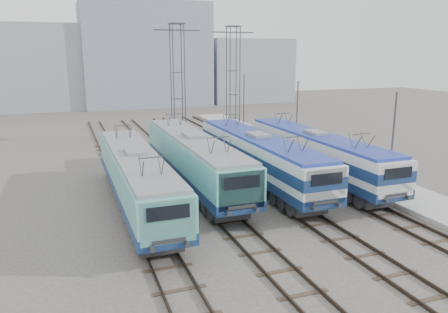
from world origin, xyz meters
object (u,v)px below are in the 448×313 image
(locomotive_center_left, at_px, (194,157))
(mast_rear, at_px, (244,106))
(mast_front, at_px, (392,148))
(locomotive_far_right, at_px, (316,152))
(catenary_tower_east, at_px, (233,79))
(catenary_tower_west, at_px, (178,82))
(mast_mid, at_px, (297,121))
(locomotive_far_left, at_px, (137,176))
(locomotive_center_right, at_px, (259,155))

(locomotive_center_left, bearing_deg, mast_rear, 57.37)
(locomotive_center_left, bearing_deg, mast_front, -33.03)
(locomotive_far_right, bearing_deg, catenary_tower_east, 90.88)
(catenary_tower_west, bearing_deg, mast_front, -66.73)
(mast_mid, bearing_deg, locomotive_far_left, -152.36)
(locomotive_far_left, relative_size, mast_mid, 2.44)
(locomotive_far_left, relative_size, catenary_tower_west, 1.43)
(locomotive_far_left, xyz_separation_m, mast_mid, (15.35, 8.04, 1.36))
(locomotive_center_left, relative_size, locomotive_center_right, 1.02)
(locomotive_far_left, xyz_separation_m, mast_rear, (15.35, 20.04, 1.36))
(locomotive_far_right, xyz_separation_m, catenary_tower_east, (-0.25, 16.29, 4.43))
(locomotive_center_right, height_order, catenary_tower_east, catenary_tower_east)
(catenary_tower_west, bearing_deg, mast_mid, -42.93)
(catenary_tower_west, height_order, mast_mid, catenary_tower_west)
(locomotive_center_left, bearing_deg, catenary_tower_west, 80.14)
(mast_rear, bearing_deg, catenary_tower_east, -136.40)
(catenary_tower_east, bearing_deg, mast_rear, 43.60)
(locomotive_center_left, xyz_separation_m, mast_front, (10.85, -7.05, 1.27))
(locomotive_center_left, relative_size, mast_front, 2.55)
(locomotive_far_left, distance_m, mast_mid, 17.38)
(locomotive_center_right, relative_size, catenary_tower_west, 1.46)
(catenary_tower_west, bearing_deg, mast_rear, 24.94)
(locomotive_center_right, height_order, locomotive_far_right, locomotive_center_right)
(mast_front, bearing_deg, mast_mid, 90.00)
(catenary_tower_west, xyz_separation_m, mast_front, (8.60, -20.00, -3.14))
(catenary_tower_east, bearing_deg, locomotive_far_right, -89.12)
(locomotive_center_left, distance_m, mast_mid, 11.99)
(locomotive_center_right, bearing_deg, locomotive_far_right, -4.61)
(catenary_tower_east, distance_m, mast_front, 22.32)
(catenary_tower_east, bearing_deg, locomotive_center_left, -120.35)
(locomotive_far_left, xyz_separation_m, mast_front, (15.35, -3.96, 1.36))
(mast_rear, bearing_deg, locomotive_center_left, -122.63)
(locomotive_center_left, distance_m, mast_front, 13.00)
(locomotive_far_left, bearing_deg, locomotive_center_left, 34.50)
(locomotive_far_right, height_order, catenary_tower_west, catenary_tower_west)
(mast_mid, bearing_deg, locomotive_center_left, -155.50)
(locomotive_center_left, distance_m, catenary_tower_west, 13.86)
(locomotive_far_right, distance_m, catenary_tower_west, 16.42)
(locomotive_center_right, relative_size, locomotive_far_right, 1.01)
(mast_front, relative_size, mast_rear, 1.00)
(locomotive_center_right, xyz_separation_m, mast_rear, (6.35, 17.93, 1.26))
(catenary_tower_east, xyz_separation_m, mast_mid, (2.10, -10.00, -3.14))
(locomotive_center_left, relative_size, locomotive_far_right, 1.04)
(locomotive_far_left, bearing_deg, catenary_tower_east, 53.70)
(catenary_tower_west, bearing_deg, locomotive_far_right, -64.72)
(locomotive_far_left, bearing_deg, mast_rear, 52.55)
(mast_mid, bearing_deg, catenary_tower_east, 101.86)
(locomotive_far_right, height_order, catenary_tower_east, catenary_tower_east)
(catenary_tower_west, relative_size, mast_front, 1.71)
(locomotive_center_left, relative_size, catenary_tower_west, 1.49)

